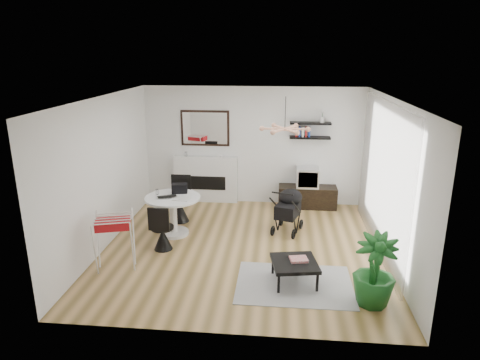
# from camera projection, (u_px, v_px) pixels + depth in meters

# --- Properties ---
(floor) EXTENTS (5.00, 5.00, 0.00)m
(floor) POSITION_uv_depth(u_px,v_px,m) (243.00, 247.00, 7.82)
(floor) COLOR olive
(floor) RESTS_ON ground
(ceiling) EXTENTS (5.00, 5.00, 0.00)m
(ceiling) POSITION_uv_depth(u_px,v_px,m) (243.00, 98.00, 7.03)
(ceiling) COLOR white
(ceiling) RESTS_ON wall_back
(wall_back) EXTENTS (5.00, 0.00, 5.00)m
(wall_back) POSITION_uv_depth(u_px,v_px,m) (253.00, 146.00, 9.80)
(wall_back) COLOR white
(wall_back) RESTS_ON floor
(wall_left) EXTENTS (0.00, 5.00, 5.00)m
(wall_left) POSITION_uv_depth(u_px,v_px,m) (104.00, 173.00, 7.66)
(wall_left) COLOR white
(wall_left) RESTS_ON floor
(wall_right) EXTENTS (0.00, 5.00, 5.00)m
(wall_right) POSITION_uv_depth(u_px,v_px,m) (391.00, 181.00, 7.19)
(wall_right) COLOR white
(wall_right) RESTS_ON floor
(sheer_curtain) EXTENTS (0.04, 3.60, 2.60)m
(sheer_curtain) POSITION_uv_depth(u_px,v_px,m) (382.00, 177.00, 7.39)
(sheer_curtain) COLOR white
(sheer_curtain) RESTS_ON wall_right
(fireplace) EXTENTS (1.50, 0.17, 2.16)m
(fireplace) POSITION_uv_depth(u_px,v_px,m) (206.00, 174.00, 10.03)
(fireplace) COLOR white
(fireplace) RESTS_ON floor
(shelf_lower) EXTENTS (0.90, 0.25, 0.04)m
(shelf_lower) POSITION_uv_depth(u_px,v_px,m) (310.00, 138.00, 9.49)
(shelf_lower) COLOR black
(shelf_lower) RESTS_ON wall_back
(shelf_upper) EXTENTS (0.90, 0.25, 0.04)m
(shelf_upper) POSITION_uv_depth(u_px,v_px,m) (311.00, 123.00, 9.40)
(shelf_upper) COLOR black
(shelf_upper) RESTS_ON wall_back
(pendant_lamp) EXTENTS (0.90, 0.90, 0.10)m
(pendant_lamp) POSITION_uv_depth(u_px,v_px,m) (285.00, 129.00, 7.41)
(pendant_lamp) COLOR tan
(pendant_lamp) RESTS_ON ceiling
(tv_console) EXTENTS (1.31, 0.46, 0.49)m
(tv_console) POSITION_uv_depth(u_px,v_px,m) (307.00, 197.00, 9.78)
(tv_console) COLOR black
(tv_console) RESTS_ON floor
(crt_tv) EXTENTS (0.50, 0.44, 0.44)m
(crt_tv) POSITION_uv_depth(u_px,v_px,m) (308.00, 177.00, 9.64)
(crt_tv) COLOR silver
(crt_tv) RESTS_ON tv_console
(dining_table) EXTENTS (1.06, 1.06, 0.77)m
(dining_table) POSITION_uv_depth(u_px,v_px,m) (173.00, 210.00, 8.24)
(dining_table) COLOR white
(dining_table) RESTS_ON floor
(laptop) EXTENTS (0.43, 0.37, 0.03)m
(laptop) POSITION_uv_depth(u_px,v_px,m) (168.00, 198.00, 8.08)
(laptop) COLOR black
(laptop) RESTS_ON dining_table
(black_bag) EXTENTS (0.33, 0.23, 0.18)m
(black_bag) POSITION_uv_depth(u_px,v_px,m) (180.00, 188.00, 8.38)
(black_bag) COLOR black
(black_bag) RESTS_ON dining_table
(newspaper) EXTENTS (0.35, 0.30, 0.01)m
(newspaper) POSITION_uv_depth(u_px,v_px,m) (182.00, 199.00, 8.05)
(newspaper) COLOR silver
(newspaper) RESTS_ON dining_table
(drinking_glass) EXTENTS (0.06, 0.06, 0.10)m
(drinking_glass) POSITION_uv_depth(u_px,v_px,m) (157.00, 192.00, 8.30)
(drinking_glass) COLOR white
(drinking_glass) RESTS_ON dining_table
(chair_far) EXTENTS (0.46, 0.46, 0.96)m
(chair_far) POSITION_uv_depth(u_px,v_px,m) (180.00, 207.00, 8.96)
(chair_far) COLOR black
(chair_far) RESTS_ON floor
(chair_near) EXTENTS (0.41, 0.41, 0.86)m
(chair_near) POSITION_uv_depth(u_px,v_px,m) (162.00, 236.00, 7.67)
(chair_near) COLOR black
(chair_near) RESTS_ON floor
(drying_rack) EXTENTS (0.75, 0.72, 0.92)m
(drying_rack) POSITION_uv_depth(u_px,v_px,m) (115.00, 242.00, 6.91)
(drying_rack) COLOR white
(drying_rack) RESTS_ON floor
(stroller) EXTENTS (0.67, 0.85, 0.94)m
(stroller) POSITION_uv_depth(u_px,v_px,m) (288.00, 212.00, 8.44)
(stroller) COLOR black
(stroller) RESTS_ON floor
(rug) EXTENTS (1.77, 1.28, 0.01)m
(rug) POSITION_uv_depth(u_px,v_px,m) (294.00, 284.00, 6.58)
(rug) COLOR #999999
(rug) RESTS_ON floor
(coffee_table) EXTENTS (0.78, 0.78, 0.35)m
(coffee_table) POSITION_uv_depth(u_px,v_px,m) (295.00, 264.00, 6.55)
(coffee_table) COLOR black
(coffee_table) RESTS_ON rug
(magazines) EXTENTS (0.30, 0.26, 0.04)m
(magazines) POSITION_uv_depth(u_px,v_px,m) (299.00, 259.00, 6.57)
(magazines) COLOR red
(magazines) RESTS_ON coffee_table
(potted_plant) EXTENTS (0.69, 0.69, 1.05)m
(potted_plant) POSITION_uv_depth(u_px,v_px,m) (375.00, 270.00, 5.93)
(potted_plant) COLOR #19581E
(potted_plant) RESTS_ON floor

